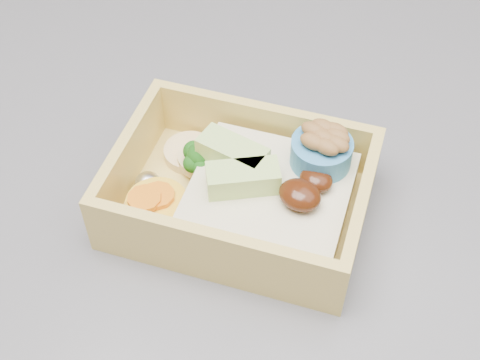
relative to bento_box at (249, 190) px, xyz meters
The scene contains 1 object.
bento_box is the anchor object (origin of this frame).
Camera 1 is at (0.29, -0.28, 1.29)m, focal length 50.00 mm.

